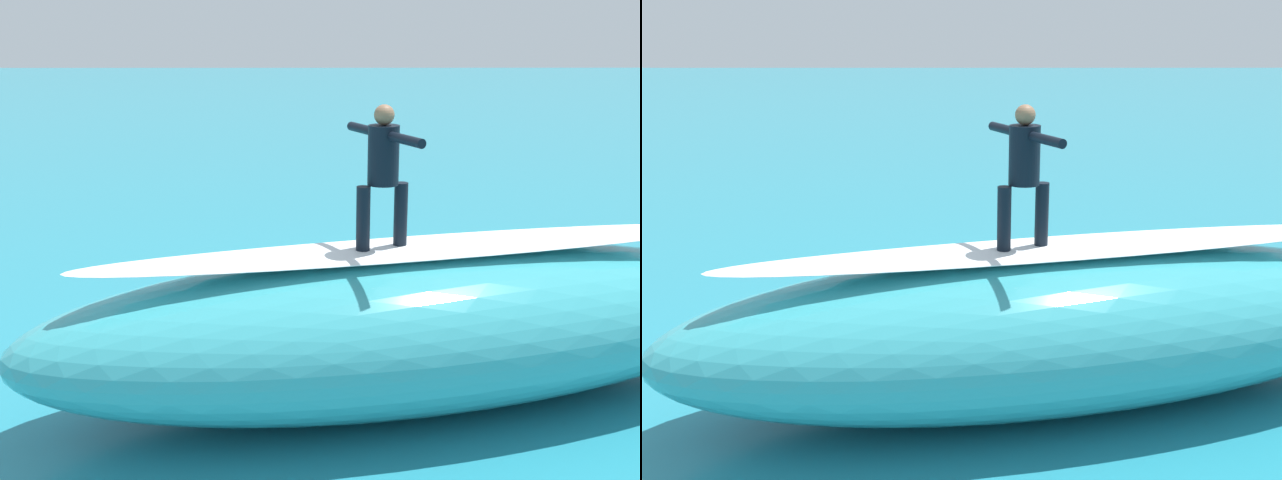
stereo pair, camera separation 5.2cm
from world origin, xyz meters
TOP-DOWN VIEW (x-y plane):
  - ground_plane at (0.00, 0.00)m, footprint 120.00×120.00m
  - wave_crest at (0.03, 2.97)m, footprint 9.54×4.87m
  - wave_foam_lip at (0.03, 2.97)m, footprint 7.78×2.81m
  - surfboard_riding at (0.50, 3.09)m, footprint 1.84×1.20m
  - surfer_riding at (0.50, 3.09)m, footprint 0.73×1.38m
  - surfboard_paddling at (1.83, -1.25)m, footprint 1.21×2.28m
  - surfer_paddling at (1.79, -1.13)m, footprint 0.69×1.55m
  - foam_patch_near at (-1.74, -1.98)m, footprint 0.43×0.59m

SIDE VIEW (x-z plane):
  - ground_plane at x=0.00m, z-range 0.00..0.00m
  - surfboard_paddling at x=1.83m, z-range 0.00..0.07m
  - foam_patch_near at x=-1.74m, z-range 0.00..0.10m
  - surfer_paddling at x=1.79m, z-range 0.05..0.33m
  - wave_crest at x=0.03m, z-range 0.00..1.80m
  - surfboard_riding at x=0.50m, z-range 1.80..1.87m
  - wave_foam_lip at x=0.03m, z-range 1.80..1.88m
  - surfer_riding at x=0.50m, z-range 2.00..3.57m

